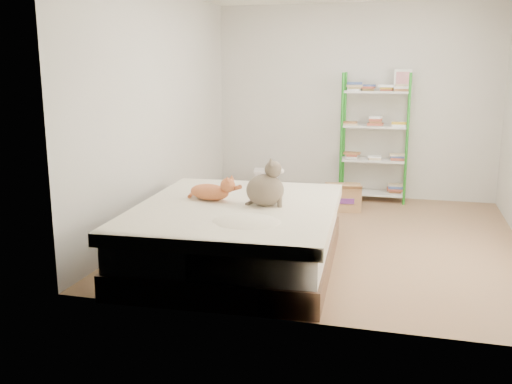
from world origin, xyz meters
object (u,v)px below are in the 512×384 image
(shelf_unit, at_px, (375,135))
(grey_cat, at_px, (265,183))
(cardboard_box, at_px, (343,197))
(bed, at_px, (237,235))
(orange_cat, at_px, (209,190))
(white_bin, at_px, (266,183))

(shelf_unit, bearing_deg, grey_cat, -105.06)
(shelf_unit, height_order, cardboard_box, shelf_unit)
(bed, bearing_deg, grey_cat, 4.25)
(cardboard_box, bearing_deg, bed, -115.95)
(shelf_unit, bearing_deg, orange_cat, -115.44)
(shelf_unit, relative_size, white_bin, 4.47)
(bed, bearing_deg, orange_cat, 154.29)
(orange_cat, xyz_separation_m, grey_cat, (0.56, -0.09, 0.11))
(orange_cat, height_order, grey_cat, grey_cat)
(orange_cat, bearing_deg, grey_cat, 3.81)
(shelf_unit, bearing_deg, bed, -109.44)
(cardboard_box, bearing_deg, shelf_unit, 52.88)
(bed, distance_m, white_bin, 2.76)
(orange_cat, xyz_separation_m, white_bin, (-0.10, 2.61, -0.46))
(white_bin, bearing_deg, grey_cat, -76.36)
(orange_cat, height_order, shelf_unit, shelf_unit)
(orange_cat, height_order, white_bin, orange_cat)
(bed, bearing_deg, shelf_unit, 67.22)
(cardboard_box, bearing_deg, orange_cat, -123.71)
(bed, xyz_separation_m, grey_cat, (0.25, 0.03, 0.49))
(grey_cat, bearing_deg, bed, 84.79)
(white_bin, bearing_deg, bed, -81.66)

